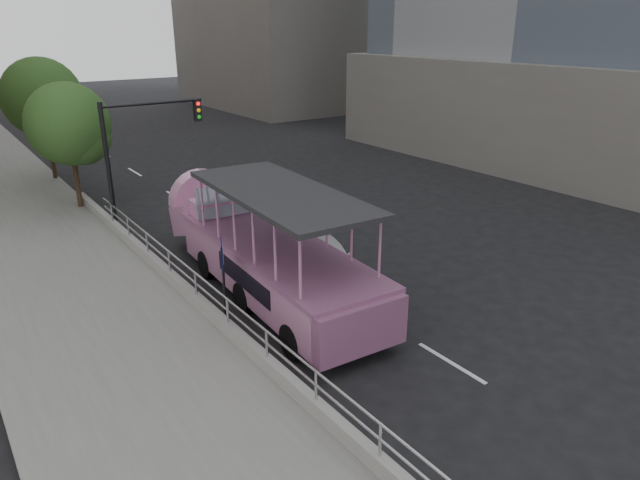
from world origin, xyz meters
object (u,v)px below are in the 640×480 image
car (324,257)px  parking_sign (223,271)px  duck_boat (260,249)px  street_tree_far (45,101)px  street_tree_near (71,127)px  traffic_signal (136,143)px

car → parking_sign: size_ratio=1.56×
duck_boat → car: size_ratio=2.80×
duck_boat → street_tree_far: street_tree_far is taller
car → street_tree_near: street_tree_near is taller
parking_sign → traffic_signal: size_ratio=0.48×
duck_boat → car: duck_boat is taller
traffic_signal → street_tree_far: bearing=98.4°
parking_sign → street_tree_far: (-0.45, 18.80, 2.71)m
duck_boat → street_tree_far: bearing=97.9°
duck_boat → car: 2.32m
duck_boat → street_tree_near: bearing=103.0°
parking_sign → street_tree_near: street_tree_near is taller
parking_sign → traffic_signal: 9.61m
duck_boat → parking_sign: (-1.97, -1.44, 0.27)m
duck_boat → traffic_signal: 8.29m
traffic_signal → street_tree_near: 3.80m
parking_sign → traffic_signal: bearing=84.2°
parking_sign → traffic_signal: traffic_signal is taller
duck_boat → parking_sign: 2.45m
car → traffic_signal: size_ratio=0.75×
parking_sign → street_tree_near: bearing=92.9°
duck_boat → street_tree_near: size_ratio=1.91×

